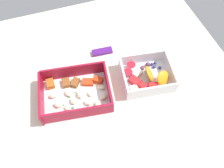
{
  "coord_description": "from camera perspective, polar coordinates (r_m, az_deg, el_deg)",
  "views": [
    {
      "loc": [
        -12.65,
        -35.45,
        62.7
      ],
      "look_at": [
        -1.22,
        -1.43,
        4.0
      ],
      "focal_mm": 36.05,
      "sensor_mm": 36.0,
      "label": 1
    }
  ],
  "objects": [
    {
      "name": "table_surface",
      "position": [
        0.72,
        0.56,
        -0.06
      ],
      "size": [
        80.0,
        80.0,
        2.0
      ],
      "primitive_type": "cube",
      "color": "beige",
      "rests_on": "ground"
    },
    {
      "name": "pasta_container",
      "position": [
        0.68,
        -9.16,
        -2.25
      ],
      "size": [
        22.35,
        17.8,
        5.72
      ],
      "rotation": [
        0.0,
        0.0,
        -0.14
      ],
      "color": "white",
      "rests_on": "table_surface"
    },
    {
      "name": "fruit_bowl",
      "position": [
        0.71,
        8.52,
        2.02
      ],
      "size": [
        17.29,
        15.31,
        5.88
      ],
      "rotation": [
        0.0,
        0.0,
        -0.14
      ],
      "color": "white",
      "rests_on": "table_surface"
    },
    {
      "name": "candy_bar",
      "position": [
        0.78,
        -2.84,
        8.12
      ],
      "size": [
        7.16,
        2.9,
        1.2
      ],
      "primitive_type": "cube",
      "rotation": [
        0.0,
        0.0,
        -0.07
      ],
      "color": "#51197A",
      "rests_on": "table_surface"
    },
    {
      "name": "paper_cup_liner",
      "position": [
        0.76,
        16.61,
        3.32
      ],
      "size": [
        4.11,
        4.11,
        1.72
      ],
      "primitive_type": "cylinder",
      "color": "white",
      "rests_on": "table_surface"
    }
  ]
}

